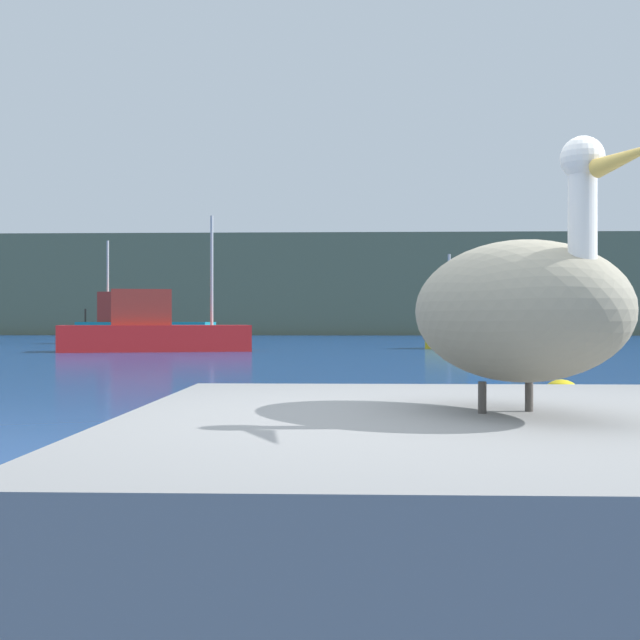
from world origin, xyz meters
TOP-DOWN VIEW (x-y plane):
  - hillside_backdrop at (0.00, 72.72)m, footprint 140.00×14.08m
  - pier_dock at (0.38, -0.01)m, footprint 2.78×2.83m
  - pelican at (0.38, -0.02)m, footprint 0.93×1.34m
  - fishing_boat_yellow at (5.53, 33.61)m, footprint 4.94×2.40m
  - fishing_boat_teal at (-11.19, 40.82)m, footprint 7.23×2.85m
  - fishing_boat_red at (-8.02, 30.16)m, footprint 7.69×3.99m
  - mooring_buoy at (2.30, 7.14)m, footprint 0.52×0.52m

SIDE VIEW (x-z plane):
  - mooring_buoy at x=2.30m, z-range 0.00..0.52m
  - pier_dock at x=0.38m, z-range 0.00..0.89m
  - fishing_boat_red at x=-8.02m, z-range -1.90..3.51m
  - fishing_boat_yellow at x=5.53m, z-range -1.11..2.99m
  - fishing_boat_teal at x=-11.19m, z-range -1.69..3.72m
  - pelican at x=0.38m, z-range 0.81..1.72m
  - hillside_backdrop at x=0.00m, z-range 0.00..8.36m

